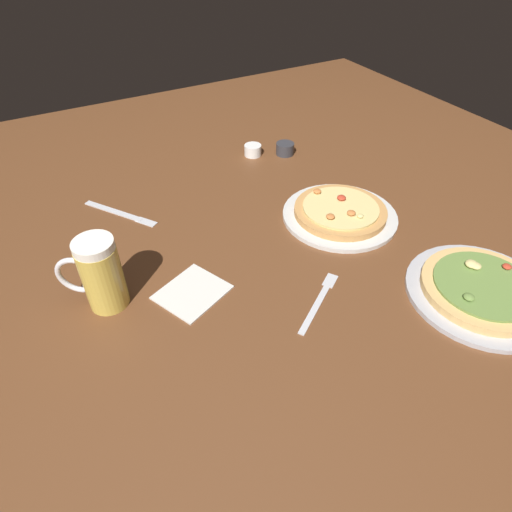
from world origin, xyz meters
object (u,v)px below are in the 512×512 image
pizza_plate_near (483,290)px  pizza_plate_far (340,213)px  knife_right (120,213)px  fork_left (319,300)px  ramekin_butter (253,150)px  beer_mug_dark (100,274)px  ramekin_sauce (285,149)px  napkin_folded (192,292)px

pizza_plate_near → pizza_plate_far: pizza_plate_near is taller
pizza_plate_far → knife_right: size_ratio=1.47×
pizza_plate_near → pizza_plate_far: (-0.09, 0.39, -0.00)m
fork_left → knife_right: same height
ramekin_butter → beer_mug_dark: bearing=-143.8°
pizza_plate_near → beer_mug_dark: beer_mug_dark is taller
beer_mug_dark → ramekin_sauce: beer_mug_dark is taller
pizza_plate_near → pizza_plate_far: bearing=103.3°
ramekin_sauce → napkin_folded: 0.71m
pizza_plate_near → ramekin_butter: size_ratio=5.75×
pizza_plate_far → knife_right: 0.61m
ramekin_butter → fork_left: ramekin_butter is taller
ramekin_butter → fork_left: (-0.20, -0.67, -0.02)m
knife_right → fork_left: bearing=-62.0°
fork_left → knife_right: bearing=118.0°
knife_right → pizza_plate_far: bearing=-30.7°
pizza_plate_far → ramekin_sauce: size_ratio=5.15×
beer_mug_dark → ramekin_butter: beer_mug_dark is taller
pizza_plate_far → ramekin_sauce: (0.07, 0.39, 0.00)m
ramekin_butter → napkin_folded: ramekin_butter is taller
pizza_plate_far → ramekin_sauce: pizza_plate_far is taller
pizza_plate_far → ramekin_butter: (-0.03, 0.44, 0.00)m
pizza_plate_far → ramekin_butter: pizza_plate_far is taller
ramekin_butter → ramekin_sauce: bearing=-25.0°
pizza_plate_far → napkin_folded: bearing=-171.1°
napkin_folded → fork_left: size_ratio=0.81×
pizza_plate_near → pizza_plate_far: 0.40m
napkin_folded → fork_left: napkin_folded is taller
fork_left → knife_right: (-0.29, 0.55, 0.00)m
ramekin_sauce → ramekin_butter: (-0.10, 0.05, -0.00)m
pizza_plate_far → beer_mug_dark: beer_mug_dark is taller
ramekin_butter → knife_right: bearing=-165.7°
pizza_plate_near → fork_left: pizza_plate_near is taller
beer_mug_dark → ramekin_butter: size_ratio=2.97×
pizza_plate_near → napkin_folded: size_ratio=2.29×
pizza_plate_far → ramekin_butter: 0.44m
pizza_plate_near → fork_left: size_ratio=1.85×
pizza_plate_near → napkin_folded: (-0.56, 0.32, -0.01)m
pizza_plate_far → knife_right: (-0.52, 0.31, -0.01)m
beer_mug_dark → ramekin_sauce: bearing=29.4°
fork_left → napkin_folded: bearing=145.7°
ramekin_butter → pizza_plate_far: bearing=-85.7°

